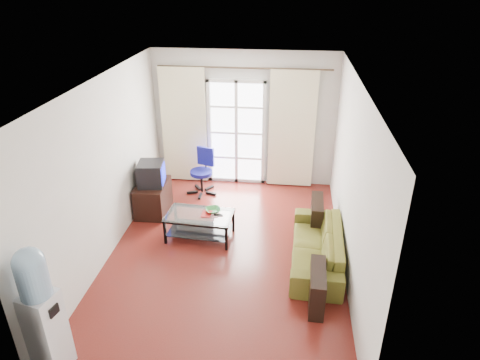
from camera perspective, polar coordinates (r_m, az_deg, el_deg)
name	(u,v)px	position (r m, az deg, el deg)	size (l,w,h in m)	color
floor	(226,253)	(6.87, -1.87, -9.65)	(5.20, 5.20, 0.00)	maroon
ceiling	(223,83)	(5.71, -2.27, 12.82)	(5.20, 5.20, 0.00)	white
wall_back	(244,119)	(8.57, 0.56, 8.09)	(3.60, 0.02, 2.70)	silver
wall_front	(182,301)	(4.04, -7.75, -15.64)	(3.60, 0.02, 2.70)	silver
wall_left	(105,170)	(6.67, -17.54, 1.31)	(0.02, 5.20, 2.70)	silver
wall_right	(352,182)	(6.18, 14.69, -0.32)	(0.02, 5.20, 2.70)	silver
french_door	(236,133)	(8.62, -0.48, 6.28)	(1.16, 0.06, 2.15)	white
curtain_rod	(244,68)	(8.20, 0.52, 14.72)	(0.04, 0.04, 3.30)	#4C3F2D
curtain_left	(184,126)	(8.71, -7.47, 7.13)	(0.90, 0.07, 2.35)	#EDE9BE
curtain_right	(292,130)	(8.46, 6.92, 6.58)	(0.90, 0.07, 2.35)	#EDE9BE
radiator	(282,170)	(8.81, 5.64, 1.34)	(0.64, 0.12, 0.64)	#98989B
sofa	(317,246)	(6.64, 10.19, -8.66)	(0.80, 1.89, 0.54)	brown
coffee_table	(200,223)	(7.10, -5.39, -5.68)	(1.12, 0.69, 0.44)	silver
bowl	(213,210)	(7.06, -3.59, -4.05)	(0.32, 0.32, 0.06)	#328630
book	(202,214)	(7.02, -5.12, -4.48)	(0.17, 0.22, 0.02)	maroon
remote	(218,215)	(6.97, -2.90, -4.70)	(0.15, 0.04, 0.02)	black
tv_stand	(153,198)	(7.96, -11.52, -2.32)	(0.52, 0.78, 0.57)	black
crt_tv	(150,174)	(7.71, -11.90, 0.82)	(0.51, 0.51, 0.42)	black
task_chair	(202,180)	(8.51, -5.03, -0.01)	(0.77, 0.77, 0.90)	black
water_cooler	(41,309)	(5.11, -25.00, -15.35)	(0.39, 0.39, 1.60)	silver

